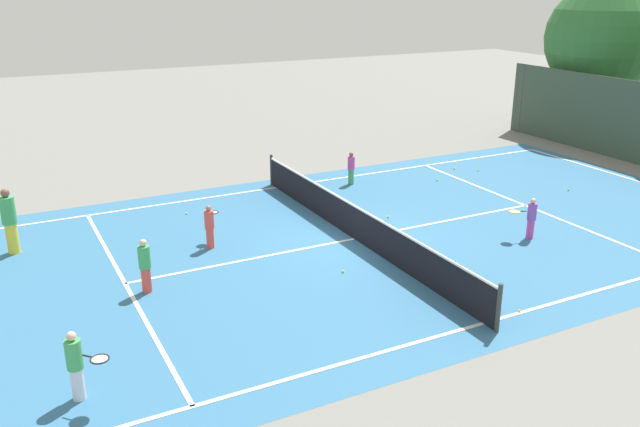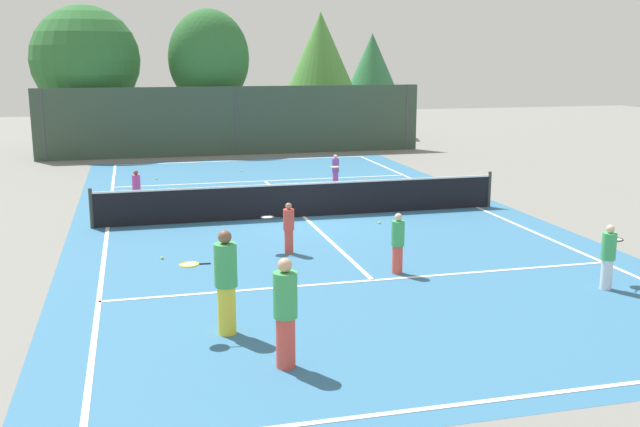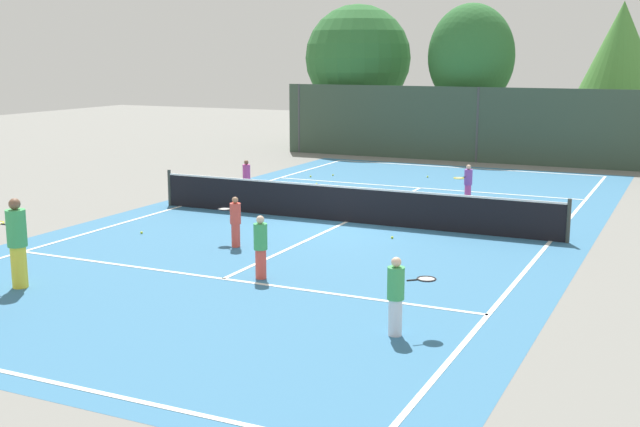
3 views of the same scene
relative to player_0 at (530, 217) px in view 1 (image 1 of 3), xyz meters
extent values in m
plane|color=slate|center=(-2.19, -4.43, -0.62)|extent=(80.00, 80.00, 0.00)
cube|color=teal|center=(-2.19, -4.43, -0.62)|extent=(13.00, 25.00, 0.00)
cube|color=white|center=(-7.69, -4.43, -0.61)|extent=(0.10, 24.00, 0.01)
cube|color=white|center=(3.31, -4.43, -0.61)|extent=(0.10, 24.00, 0.01)
cube|color=white|center=(-2.19, -10.83, -0.61)|extent=(11.00, 0.10, 0.01)
cube|color=white|center=(-2.19, 1.97, -0.61)|extent=(11.00, 0.10, 0.01)
cube|color=white|center=(-2.19, -4.43, -0.61)|extent=(0.10, 12.80, 0.01)
cylinder|color=#333833|center=(-8.09, -4.43, -0.07)|extent=(0.10, 0.10, 1.10)
cylinder|color=#333833|center=(3.71, -4.43, -0.07)|extent=(0.10, 0.10, 1.10)
cube|color=black|center=(-2.19, -4.43, -0.14)|extent=(11.80, 0.03, 0.95)
cube|color=white|center=(-2.19, -4.43, 0.36)|extent=(11.80, 0.04, 0.05)
cylinder|color=#3F4447|center=(-10.69, 9.57, 0.98)|extent=(0.12, 0.12, 3.20)
cylinder|color=brown|center=(-8.89, 12.38, 0.62)|extent=(0.41, 0.41, 2.47)
sphere|color=#2D6B33|center=(-8.89, 12.38, 3.77)|extent=(5.11, 5.11, 5.11)
cylinder|color=#D14799|center=(0.01, 0.03, -0.34)|extent=(0.20, 0.20, 0.55)
cylinder|color=purple|center=(0.01, 0.03, 0.17)|extent=(0.25, 0.25, 0.48)
sphere|color=beige|center=(0.01, 0.03, 0.49)|extent=(0.15, 0.15, 0.15)
cylinder|color=black|center=(-0.08, -0.23, 0.20)|extent=(0.09, 0.20, 0.03)
torus|color=yellow|center=(-0.15, -0.47, 0.20)|extent=(0.42, 0.42, 0.03)
cylinder|color=silver|center=(-0.15, -0.47, 0.20)|extent=(0.35, 0.35, 0.00)
cylinder|color=#3FA559|center=(-6.87, -1.88, -0.35)|extent=(0.20, 0.20, 0.54)
cylinder|color=#D14799|center=(-6.87, -1.88, 0.17)|extent=(0.25, 0.25, 0.48)
sphere|color=brown|center=(-6.87, -1.88, 0.48)|extent=(0.15, 0.15, 0.15)
cylinder|color=#E54C3F|center=(-1.51, -10.45, -0.31)|extent=(0.23, 0.23, 0.62)
cylinder|color=#3FA559|center=(-1.51, -10.45, 0.27)|extent=(0.28, 0.28, 0.54)
sphere|color=beige|center=(-1.51, -10.45, 0.62)|extent=(0.17, 0.17, 0.17)
cylinder|color=#E54C3F|center=(-3.43, -8.26, -0.33)|extent=(0.21, 0.21, 0.57)
cylinder|color=#E54C3F|center=(-3.43, -8.26, 0.20)|extent=(0.26, 0.26, 0.50)
sphere|color=#A37556|center=(-3.43, -8.26, 0.53)|extent=(0.15, 0.15, 0.15)
cylinder|color=black|center=(-3.68, -8.12, 0.22)|extent=(0.19, 0.12, 0.03)
torus|color=black|center=(-3.90, -8.00, 0.22)|extent=(0.45, 0.45, 0.03)
cylinder|color=silver|center=(-3.90, -8.00, 0.22)|extent=(0.38, 0.38, 0.00)
cylinder|color=yellow|center=(-5.51, -13.06, -0.20)|extent=(0.31, 0.31, 0.84)
cylinder|color=#3FA559|center=(-5.51, -13.06, 0.59)|extent=(0.38, 0.38, 0.73)
sphere|color=brown|center=(-5.51, -13.06, 1.07)|extent=(0.23, 0.23, 0.23)
cylinder|color=black|center=(-5.85, -13.03, 0.62)|extent=(0.20, 0.05, 0.03)
torus|color=yellow|center=(-6.10, -13.01, 0.62)|extent=(0.35, 0.35, 0.03)
cylinder|color=silver|center=(-6.10, -13.01, 0.62)|extent=(0.30, 0.30, 0.00)
cylinder|color=silver|center=(2.18, -12.52, -0.31)|extent=(0.23, 0.23, 0.62)
cylinder|color=#3FA559|center=(2.18, -12.52, 0.27)|extent=(0.28, 0.28, 0.54)
sphere|color=beige|center=(2.18, -12.52, 0.63)|extent=(0.17, 0.17, 0.17)
cylinder|color=black|center=(2.39, -12.33, 0.30)|extent=(0.17, 0.16, 0.03)
torus|color=black|center=(2.58, -12.16, 0.30)|extent=(0.47, 0.47, 0.03)
cylinder|color=silver|center=(2.58, -12.16, 0.30)|extent=(0.39, 0.39, 0.00)
sphere|color=#CCE533|center=(3.27, -3.39, -0.58)|extent=(0.07, 0.07, 0.07)
sphere|color=#CCE533|center=(-6.11, 3.30, -0.58)|extent=(0.07, 0.07, 0.07)
sphere|color=#CCE533|center=(-0.34, -5.84, -0.58)|extent=(0.07, 0.07, 0.07)
sphere|color=#CCE533|center=(-6.38, -8.07, -0.58)|extent=(0.07, 0.07, 0.07)
sphere|color=#CCE533|center=(-5.76, 1.12, -0.58)|extent=(0.07, 0.07, 0.07)
sphere|color=#CCE533|center=(-6.73, 2.64, -0.58)|extent=(0.07, 0.07, 0.07)
sphere|color=#CCE533|center=(-6.52, -3.06, -0.58)|extent=(0.07, 0.07, 0.07)
sphere|color=#CCE533|center=(-3.24, -2.63, -0.58)|extent=(0.07, 0.07, 0.07)
sphere|color=#CCE533|center=(-2.71, 4.44, -0.58)|extent=(0.07, 0.07, 0.07)
camera|label=1|loc=(12.93, -13.32, 6.34)|focal=37.39mm
camera|label=2|loc=(-6.89, -24.80, 3.99)|focal=41.29mm
camera|label=3|loc=(6.47, -24.51, 3.92)|focal=45.43mm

